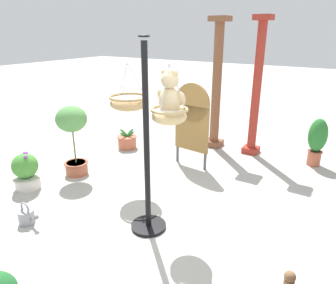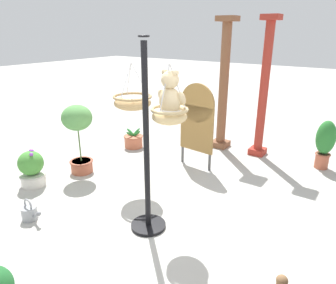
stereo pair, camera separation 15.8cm
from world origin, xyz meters
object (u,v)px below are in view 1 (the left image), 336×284
hanging_basket_with_teddy (169,115)px  greenhouse_pillar_right (256,91)px  potted_plant_conical_shrub (317,140)px  watering_can (27,216)px  potted_plant_tall_leafy (127,141)px  potted_plant_fern_front (73,132)px  greenhouse_pillar_left (217,88)px  display_sign_board (192,118)px  hanging_basket_left_high (129,102)px  teddy_bear (170,95)px  display_pole_central (147,177)px  potted_plant_flowering_red (26,171)px

hanging_basket_with_teddy → greenhouse_pillar_right: (0.13, 2.94, -0.17)m
potted_plant_conical_shrub → watering_can: potted_plant_conical_shrub is taller
greenhouse_pillar_right → potted_plant_tall_leafy: size_ratio=6.14×
potted_plant_fern_front → hanging_basket_with_teddy: bearing=-9.7°
potted_plant_fern_front → potted_plant_conical_shrub: (3.42, 2.58, -0.28)m
greenhouse_pillar_left → display_sign_board: bearing=-86.5°
greenhouse_pillar_left → potted_plant_fern_front: greenhouse_pillar_left is taller
hanging_basket_with_teddy → hanging_basket_left_high: (-1.07, 0.59, -0.09)m
potted_plant_fern_front → potted_plant_conical_shrub: size_ratio=1.36×
teddy_bear → display_sign_board: teddy_bear is taller
greenhouse_pillar_right → potted_plant_tall_leafy: (-2.30, -1.12, -1.10)m
watering_can → display_pole_central: bearing=28.8°
hanging_basket_with_teddy → potted_plant_flowering_red: (-2.36, -0.41, -1.15)m
hanging_basket_left_high → potted_plant_flowering_red: hanging_basket_left_high is taller
display_sign_board → display_pole_central: bearing=-77.0°
display_pole_central → watering_can: (-1.38, -0.76, -0.60)m
display_pole_central → potted_plant_flowering_red: size_ratio=3.84×
greenhouse_pillar_left → display_pole_central: bearing=-80.5°
potted_plant_tall_leafy → watering_can: potted_plant_tall_leafy is taller
hanging_basket_with_teddy → potted_plant_conical_shrub: (1.31, 2.95, -0.94)m
teddy_bear → hanging_basket_with_teddy: bearing=-90.0°
display_sign_board → greenhouse_pillar_right: bearing=58.7°
teddy_bear → greenhouse_pillar_left: bearing=103.2°
display_pole_central → display_sign_board: bearing=103.0°
display_pole_central → greenhouse_pillar_left: bearing=99.5°
potted_plant_fern_front → potted_plant_tall_leafy: size_ratio=2.82×
potted_plant_fern_front → potted_plant_tall_leafy: (-0.07, 1.46, -0.61)m
greenhouse_pillar_right → potted_plant_fern_front: bearing=-130.9°
teddy_bear → greenhouse_pillar_left: 2.99m
hanging_basket_with_teddy → potted_plant_conical_shrub: size_ratio=0.78×
potted_plant_fern_front → potted_plant_tall_leafy: potted_plant_fern_front is taller
potted_plant_tall_leafy → hanging_basket_with_teddy: bearing=-39.9°
display_pole_central → hanging_basket_left_high: size_ratio=3.33×
hanging_basket_with_teddy → greenhouse_pillar_right: bearing=87.5°
display_pole_central → display_sign_board: display_pole_central is taller
hanging_basket_with_teddy → potted_plant_conical_shrub: hanging_basket_with_teddy is taller
display_pole_central → potted_plant_flowering_red: 2.26m
hanging_basket_left_high → potted_plant_conical_shrub: bearing=44.7°
potted_plant_tall_leafy → watering_can: 2.90m
potted_plant_flowering_red → display_sign_board: size_ratio=0.40×
display_pole_central → hanging_basket_with_teddy: size_ratio=3.34×
watering_can → greenhouse_pillar_left: bearing=77.8°
teddy_bear → potted_plant_flowering_red: (-2.36, -0.44, -1.37)m
greenhouse_pillar_left → watering_can: greenhouse_pillar_left is taller
greenhouse_pillar_left → potted_plant_fern_front: size_ratio=2.17×
hanging_basket_with_teddy → greenhouse_pillar_left: (-0.68, 2.91, -0.18)m
potted_plant_flowering_red → potted_plant_conical_shrub: 4.98m
potted_plant_flowering_red → hanging_basket_with_teddy: bearing=9.9°
hanging_basket_left_high → greenhouse_pillar_right: (1.20, 2.35, -0.08)m
greenhouse_pillar_right → watering_can: size_ratio=7.47×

